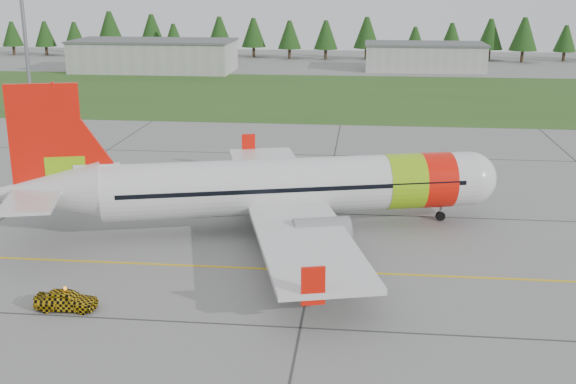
# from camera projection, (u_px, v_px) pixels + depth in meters

# --- Properties ---
(ground) EXTENTS (320.00, 320.00, 0.00)m
(ground) POSITION_uv_depth(u_px,v_px,m) (121.00, 319.00, 39.92)
(ground) COLOR gray
(ground) RESTS_ON ground
(aircraft) EXTENTS (36.56, 34.43, 11.28)m
(aircraft) POSITION_uv_depth(u_px,v_px,m) (280.00, 187.00, 53.56)
(aircraft) COLOR silver
(aircraft) RESTS_ON ground
(follow_me_car) EXTENTS (1.24, 1.45, 3.54)m
(follow_me_car) POSITION_uv_depth(u_px,v_px,m) (64.00, 281.00, 40.58)
(follow_me_car) COLOR #DFB30C
(follow_me_car) RESTS_ON ground
(grass_strip) EXTENTS (320.00, 50.00, 0.03)m
(grass_strip) POSITION_uv_depth(u_px,v_px,m) (285.00, 94.00, 118.11)
(grass_strip) COLOR #30561E
(grass_strip) RESTS_ON ground
(taxi_guideline) EXTENTS (120.00, 0.25, 0.02)m
(taxi_guideline) POSITION_uv_depth(u_px,v_px,m) (161.00, 264.00, 47.54)
(taxi_guideline) COLOR gold
(taxi_guideline) RESTS_ON ground
(hangar_west) EXTENTS (32.00, 14.00, 6.00)m
(hangar_west) POSITION_uv_depth(u_px,v_px,m) (154.00, 57.00, 147.06)
(hangar_west) COLOR #A8A8A3
(hangar_west) RESTS_ON ground
(hangar_east) EXTENTS (24.00, 12.00, 5.20)m
(hangar_east) POSITION_uv_depth(u_px,v_px,m) (424.00, 58.00, 149.15)
(hangar_east) COLOR #A8A8A3
(hangar_east) RESTS_ON ground
(floodlight_mast) EXTENTS (0.50, 0.50, 20.00)m
(floodlight_mast) POSITION_uv_depth(u_px,v_px,m) (26.00, 43.00, 95.70)
(floodlight_mast) COLOR slate
(floodlight_mast) RESTS_ON ground
(treeline) EXTENTS (160.00, 8.00, 10.00)m
(treeline) POSITION_uv_depth(u_px,v_px,m) (311.00, 37.00, 170.11)
(treeline) COLOR #1C3F14
(treeline) RESTS_ON ground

